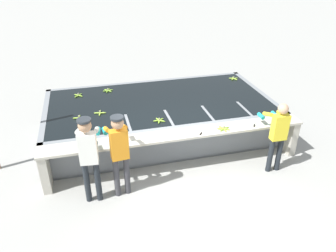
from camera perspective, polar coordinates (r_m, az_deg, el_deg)
The scene contains 15 objects.
ground_plane at distance 7.03m, azimuth 2.17°, elevation -8.40°, with size 80.00×80.00×0.00m, color #999993.
wash_tank at distance 8.36m, azimuth -1.46°, elevation 1.62°, with size 5.56×2.92×0.88m.
work_ledge at distance 6.84m, azimuth 1.74°, elevation -2.97°, with size 5.56×0.45×0.88m.
worker_0 at distance 5.96m, azimuth -13.67°, elevation -4.43°, with size 0.46×0.74×1.73m.
worker_1 at distance 6.03m, azimuth -8.50°, elevation -3.85°, with size 0.45×0.74×1.69m.
worker_2 at distance 7.04m, azimuth 18.60°, elevation -0.93°, with size 0.41×0.71×1.57m.
banana_bunch_floating_0 at distance 8.75m, azimuth -15.35°, elevation 5.17°, with size 0.23×0.23×0.08m.
banana_bunch_floating_1 at distance 7.69m, azimuth -11.77°, elevation 2.26°, with size 0.28×0.28×0.08m.
banana_bunch_floating_2 at distance 9.76m, azimuth 11.36°, elevation 8.11°, with size 0.27×0.28×0.08m.
banana_bunch_floating_3 at distance 8.89m, azimuth -10.43°, elevation 6.11°, with size 0.28×0.27×0.08m.
banana_bunch_floating_4 at distance 7.56m, azimuth -15.25°, elevation 1.36°, with size 0.28×0.28×0.08m.
banana_bunch_floating_5 at distance 7.20m, azimuth -1.54°, elevation 0.98°, with size 0.26×0.28×0.08m.
banana_bunch_ledge_0 at distance 6.97m, azimuth 9.65°, elevation -0.43°, with size 0.28×0.27×0.08m.
knife_0 at distance 6.79m, azimuth 5.95°, elevation -1.06°, with size 0.25×0.28×0.02m.
knife_1 at distance 7.31m, azimuth 14.85°, elevation 0.35°, with size 0.21×0.31×0.02m.
Camera 1 is at (-1.66, -5.35, 4.25)m, focal length 35.00 mm.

